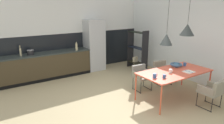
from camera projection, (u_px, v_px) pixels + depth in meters
ground_plane at (126, 107)px, 4.71m from camera, size 9.17×9.17×0.00m
back_wall_splashback_dark at (72, 52)px, 7.32m from camera, size 6.06×0.12×1.45m
back_wall_panel_upper at (69, 13)px, 6.93m from camera, size 6.06×0.12×1.45m
side_wall_right at (205, 38)px, 5.86m from camera, size 0.12×7.06×2.90m
kitchen_counter at (42, 66)px, 6.47m from camera, size 3.34×0.63×0.89m
refrigerator_column at (94, 45)px, 7.38m from camera, size 0.68×0.60×1.93m
dining_table at (175, 73)px, 5.04m from camera, size 1.96×0.96×0.75m
armchair_facing_counter at (141, 74)px, 5.66m from camera, size 0.51×0.49×0.72m
armchair_by_stool at (213, 90)px, 4.57m from camera, size 0.50×0.48×0.72m
armchair_near_window at (162, 69)px, 6.10m from camera, size 0.53×0.52×0.71m
fruit_bowl at (176, 65)px, 5.40m from camera, size 0.34×0.34×0.09m
open_book at (189, 72)px, 4.97m from camera, size 0.27×0.24×0.02m
mug_dark_espresso at (171, 71)px, 4.89m from camera, size 0.13×0.08×0.10m
mug_glass_clear at (155, 76)px, 4.53m from camera, size 0.13×0.08×0.11m
mug_wide_latte at (185, 64)px, 5.48m from camera, size 0.12×0.08×0.10m
mug_short_terracotta at (164, 76)px, 4.52m from camera, size 0.11×0.07×0.09m
cooking_pot at (31, 52)px, 6.18m from camera, size 0.21×0.21×0.18m
bottle_vinegar_dark at (76, 47)px, 6.80m from camera, size 0.08×0.08×0.30m
bottle_spice_small at (20, 52)px, 6.02m from camera, size 0.06×0.06×0.33m
open_shelf_unit at (137, 50)px, 7.49m from camera, size 0.30×0.90×1.55m
pendant_lamp_over_table_near at (166, 39)px, 4.61m from camera, size 0.30×0.30×1.36m
pendant_lamp_over_table_far at (187, 30)px, 4.98m from camera, size 0.38×0.38×1.19m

